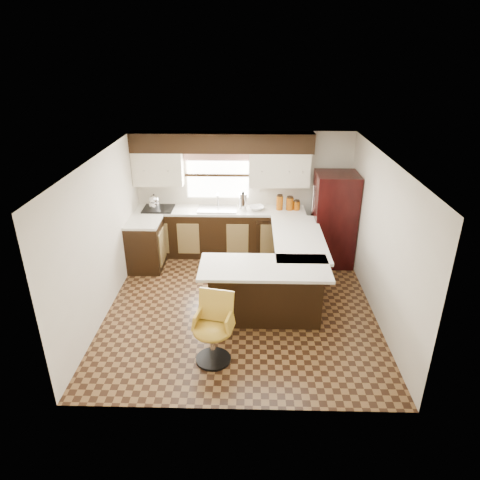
{
  "coord_description": "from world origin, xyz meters",
  "views": [
    {
      "loc": [
        0.14,
        -5.9,
        3.83
      ],
      "look_at": [
        -0.02,
        0.45,
        0.95
      ],
      "focal_mm": 32.0,
      "sensor_mm": 36.0,
      "label": 1
    }
  ],
  "objects_px": {
    "peninsula_long": "(294,263)",
    "bar_chair": "(212,330)",
    "peninsula_return": "(265,292)",
    "refrigerator": "(334,220)"
  },
  "relations": [
    {
      "from": "peninsula_long",
      "to": "bar_chair",
      "type": "xyz_separation_m",
      "value": [
        -1.23,
        -1.98,
        0.03
      ]
    },
    {
      "from": "peninsula_return",
      "to": "bar_chair",
      "type": "distance_m",
      "value": 1.23
    },
    {
      "from": "peninsula_return",
      "to": "bar_chair",
      "type": "relative_size",
      "value": 1.72
    },
    {
      "from": "peninsula_long",
      "to": "refrigerator",
      "type": "distance_m",
      "value": 1.32
    },
    {
      "from": "peninsula_long",
      "to": "peninsula_return",
      "type": "relative_size",
      "value": 1.18
    },
    {
      "from": "peninsula_long",
      "to": "bar_chair",
      "type": "distance_m",
      "value": 2.33
    },
    {
      "from": "peninsula_return",
      "to": "bar_chair",
      "type": "xyz_separation_m",
      "value": [
        -0.71,
        -1.01,
        0.03
      ]
    },
    {
      "from": "peninsula_long",
      "to": "peninsula_return",
      "type": "xyz_separation_m",
      "value": [
        -0.53,
        -0.97,
        0.0
      ]
    },
    {
      "from": "refrigerator",
      "to": "bar_chair",
      "type": "relative_size",
      "value": 1.84
    },
    {
      "from": "peninsula_long",
      "to": "bar_chair",
      "type": "height_order",
      "value": "bar_chair"
    }
  ]
}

